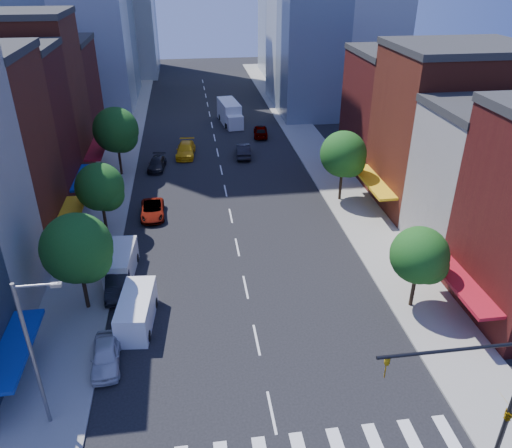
# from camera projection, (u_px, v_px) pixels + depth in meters

# --- Properties ---
(ground) EXTENTS (220.00, 220.00, 0.00)m
(ground) POSITION_uv_depth(u_px,v_px,m) (272.00, 412.00, 27.66)
(ground) COLOR black
(ground) RESTS_ON ground
(sidewalk_left) EXTENTS (5.00, 120.00, 0.15)m
(sidewalk_left) POSITION_uv_depth(u_px,v_px,m) (117.00, 162.00, 60.98)
(sidewalk_left) COLOR gray
(sidewalk_left) RESTS_ON ground
(sidewalk_right) EXTENTS (5.00, 120.00, 0.15)m
(sidewalk_right) POSITION_uv_depth(u_px,v_px,m) (316.00, 153.00, 64.04)
(sidewalk_right) COLOR gray
(sidewalk_right) RESTS_ON ground
(bldg_left_3) EXTENTS (12.00, 8.00, 15.00)m
(bldg_left_3) POSITION_uv_depth(u_px,v_px,m) (1.00, 135.00, 46.83)
(bldg_left_3) COLOR #501514
(bldg_left_3) RESTS_ON ground
(bldg_left_4) EXTENTS (12.00, 9.00, 17.00)m
(bldg_left_4) POSITION_uv_depth(u_px,v_px,m) (23.00, 102.00, 53.77)
(bldg_left_4) COLOR maroon
(bldg_left_4) RESTS_ON ground
(bldg_left_5) EXTENTS (12.00, 10.00, 13.00)m
(bldg_left_5) POSITION_uv_depth(u_px,v_px,m) (47.00, 98.00, 63.00)
(bldg_left_5) COLOR #501514
(bldg_left_5) RESTS_ON ground
(bldg_right_1) EXTENTS (12.00, 8.00, 12.00)m
(bldg_right_1) POSITION_uv_depth(u_px,v_px,m) (497.00, 184.00, 40.47)
(bldg_right_1) COLOR silver
(bldg_right_1) RESTS_ON ground
(bldg_right_2) EXTENTS (12.00, 10.00, 15.00)m
(bldg_right_2) POSITION_uv_depth(u_px,v_px,m) (448.00, 132.00, 47.61)
(bldg_right_2) COLOR maroon
(bldg_right_2) RESTS_ON ground
(bldg_right_3) EXTENTS (12.00, 10.00, 13.00)m
(bldg_right_3) POSITION_uv_depth(u_px,v_px,m) (404.00, 114.00, 56.81)
(bldg_right_3) COLOR #501514
(bldg_right_3) RESTS_ON ground
(traffic_signal) EXTENTS (7.24, 2.24, 8.00)m
(traffic_signal) POSITION_uv_depth(u_px,v_px,m) (502.00, 403.00, 22.98)
(traffic_signal) COLOR black
(traffic_signal) RESTS_ON sidewalk_right
(streetlight) EXTENTS (2.25, 0.25, 9.00)m
(streetlight) POSITION_uv_depth(u_px,v_px,m) (34.00, 348.00, 24.59)
(streetlight) COLOR slate
(streetlight) RESTS_ON sidewalk_left
(tree_left_near) EXTENTS (4.80, 4.80, 7.30)m
(tree_left_near) POSITION_uv_depth(u_px,v_px,m) (79.00, 251.00, 33.49)
(tree_left_near) COLOR black
(tree_left_near) RESTS_ON sidewalk_left
(tree_left_mid) EXTENTS (4.20, 4.20, 6.65)m
(tree_left_mid) POSITION_uv_depth(u_px,v_px,m) (102.00, 189.00, 43.25)
(tree_left_mid) COLOR black
(tree_left_mid) RESTS_ON sidewalk_left
(tree_left_far) EXTENTS (5.00, 5.00, 7.75)m
(tree_left_far) POSITION_uv_depth(u_px,v_px,m) (117.00, 132.00, 55.14)
(tree_left_far) COLOR black
(tree_left_far) RESTS_ON sidewalk_left
(tree_right_near) EXTENTS (4.00, 4.00, 6.20)m
(tree_right_near) POSITION_uv_depth(u_px,v_px,m) (422.00, 258.00, 34.01)
(tree_right_near) COLOR black
(tree_right_near) RESTS_ON sidewalk_right
(tree_right_far) EXTENTS (4.60, 4.60, 7.20)m
(tree_right_far) POSITION_uv_depth(u_px,v_px,m) (345.00, 156.00, 49.39)
(tree_right_far) COLOR black
(tree_right_far) RESTS_ON sidewalk_right
(parked_car_front) EXTENTS (2.00, 4.33, 1.44)m
(parked_car_front) POSITION_uv_depth(u_px,v_px,m) (106.00, 355.00, 30.58)
(parked_car_front) COLOR silver
(parked_car_front) RESTS_ON ground
(parked_car_second) EXTENTS (1.92, 5.02, 1.63)m
(parked_car_second) POSITION_uv_depth(u_px,v_px,m) (118.00, 281.00, 37.40)
(parked_car_second) COLOR black
(parked_car_second) RESTS_ON ground
(parked_car_third) EXTENTS (2.37, 4.87, 1.33)m
(parked_car_third) POSITION_uv_depth(u_px,v_px,m) (152.00, 210.00, 48.21)
(parked_car_third) COLOR #999999
(parked_car_third) RESTS_ON ground
(parked_car_rear) EXTENTS (2.34, 4.69, 1.31)m
(parked_car_rear) POSITION_uv_depth(u_px,v_px,m) (157.00, 164.00, 59.06)
(parked_car_rear) COLOR black
(parked_car_rear) RESTS_ON ground
(cargo_van_near) EXTENTS (2.56, 5.36, 2.21)m
(cargo_van_near) POSITION_uv_depth(u_px,v_px,m) (136.00, 312.00, 33.72)
(cargo_van_near) COLOR white
(cargo_van_near) RESTS_ON ground
(cargo_van_far) EXTENTS (2.34, 5.05, 2.09)m
(cargo_van_far) POSITION_uv_depth(u_px,v_px,m) (121.00, 263.00, 39.19)
(cargo_van_far) COLOR silver
(cargo_van_far) RESTS_ON ground
(taxi) EXTENTS (2.74, 5.65, 1.58)m
(taxi) POSITION_uv_depth(u_px,v_px,m) (186.00, 150.00, 62.87)
(taxi) COLOR #F3B20C
(taxi) RESTS_ON ground
(traffic_car_oncoming) EXTENTS (2.12, 5.05, 1.62)m
(traffic_car_oncoming) POSITION_uv_depth(u_px,v_px,m) (243.00, 150.00, 62.67)
(traffic_car_oncoming) COLOR black
(traffic_car_oncoming) RESTS_ON ground
(traffic_car_far) EXTENTS (2.43, 4.90, 1.60)m
(traffic_car_far) POSITION_uv_depth(u_px,v_px,m) (261.00, 131.00, 69.67)
(traffic_car_far) COLOR #999999
(traffic_car_far) RESTS_ON ground
(box_truck) EXTENTS (3.30, 8.27, 3.24)m
(box_truck) POSITION_uv_depth(u_px,v_px,m) (230.00, 113.00, 74.74)
(box_truck) COLOR silver
(box_truck) RESTS_ON ground
(pedestrian_far) EXTENTS (0.80, 0.93, 1.64)m
(pedestrian_far) POSITION_uv_depth(u_px,v_px,m) (96.00, 263.00, 39.31)
(pedestrian_far) COLOR #999999
(pedestrian_far) RESTS_ON sidewalk_left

